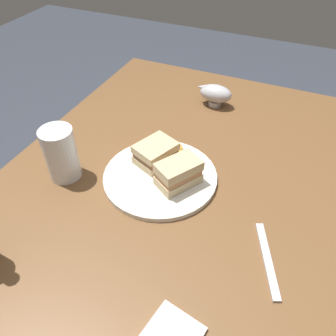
{
  "coord_description": "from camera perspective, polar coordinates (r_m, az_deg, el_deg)",
  "views": [
    {
      "loc": [
        -0.6,
        -0.24,
        1.36
      ],
      "look_at": [
        -0.01,
        0.02,
        0.78
      ],
      "focal_mm": 36.48,
      "sensor_mm": 36.0,
      "label": 1
    }
  ],
  "objects": [
    {
      "name": "fork",
      "position": [
        0.75,
        16.25,
        -14.45
      ],
      "size": [
        0.17,
        0.08,
        0.01
      ],
      "primitive_type": "cube",
      "rotation": [
        0.0,
        0.0,
        3.54
      ],
      "color": "silver",
      "rests_on": "dining_table"
    },
    {
      "name": "potato_wedge_left_edge",
      "position": [
        0.88,
        2.09,
        0.25
      ],
      "size": [
        0.04,
        0.03,
        0.02
      ],
      "primitive_type": "cube",
      "rotation": [
        0.0,
        0.0,
        2.78
      ],
      "color": "gold",
      "rests_on": "plate"
    },
    {
      "name": "sandwich_half_left",
      "position": [
        0.82,
        1.75,
        -0.88
      ],
      "size": [
        0.12,
        0.11,
        0.07
      ],
      "color": "#CCB284",
      "rests_on": "plate"
    },
    {
      "name": "potato_wedge_middle",
      "position": [
        0.86,
        3.92,
        -1.13
      ],
      "size": [
        0.04,
        0.04,
        0.01
      ],
      "primitive_type": "cube",
      "rotation": [
        0.0,
        0.0,
        1.02
      ],
      "color": "#AD702D",
      "rests_on": "plate"
    },
    {
      "name": "potato_wedge_right_edge",
      "position": [
        0.9,
        2.01,
        1.75
      ],
      "size": [
        0.05,
        0.02,
        0.02
      ],
      "primitive_type": "cube",
      "rotation": [
        0.0,
        0.0,
        3.07
      ],
      "color": "#AD702D",
      "rests_on": "plate"
    },
    {
      "name": "potato_wedge_front",
      "position": [
        0.93,
        1.32,
        2.98
      ],
      "size": [
        0.04,
        0.04,
        0.02
      ],
      "primitive_type": "cube",
      "rotation": [
        0.0,
        0.0,
        5.36
      ],
      "color": "#B77F33",
      "rests_on": "plate"
    },
    {
      "name": "gravy_boat",
      "position": [
        1.15,
        7.9,
        12.22
      ],
      "size": [
        0.07,
        0.12,
        0.07
      ],
      "color": "#B7B7BC",
      "rests_on": "dining_table"
    },
    {
      "name": "pint_glass",
      "position": [
        0.89,
        -17.33,
        1.78
      ],
      "size": [
        0.08,
        0.08,
        0.14
      ],
      "color": "white",
      "rests_on": "dining_table"
    },
    {
      "name": "plate",
      "position": [
        0.87,
        -1.31,
        -1.45
      ],
      "size": [
        0.29,
        0.29,
        0.01
      ],
      "primitive_type": "cylinder",
      "color": "silver",
      "rests_on": "dining_table"
    },
    {
      "name": "dining_table",
      "position": [
        1.18,
        1.0,
        -14.57
      ],
      "size": [
        1.17,
        0.87,
        0.75
      ],
      "primitive_type": "cube",
      "color": "brown",
      "rests_on": "ground"
    },
    {
      "name": "potato_wedge_back",
      "position": [
        0.91,
        1.48,
        2.03
      ],
      "size": [
        0.04,
        0.05,
        0.02
      ],
      "primitive_type": "cube",
      "rotation": [
        0.0,
        0.0,
        2.11
      ],
      "color": "gold",
      "rests_on": "plate"
    },
    {
      "name": "sandwich_half_right",
      "position": [
        0.89,
        -2.07,
        2.51
      ],
      "size": [
        0.12,
        0.11,
        0.06
      ],
      "color": "#CCB284",
      "rests_on": "plate"
    },
    {
      "name": "ground_plane",
      "position": [
        1.5,
        0.82,
        -22.45
      ],
      "size": [
        6.0,
        6.0,
        0.0
      ],
      "primitive_type": "plane",
      "color": "#333842"
    }
  ]
}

